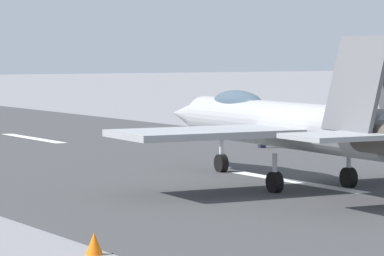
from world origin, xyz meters
The scene contains 5 objects.
ground_plane centered at (0.00, 0.00, 0.00)m, with size 400.00×400.00×0.00m, color gray.
runway_strip centered at (-0.02, 0.00, 0.01)m, with size 240.00×26.00×0.02m.
fighter_jet centered at (-0.63, 0.88, 2.34)m, with size 17.55×14.51×5.54m.
crew_person centered at (13.09, -7.64, 0.79)m, with size 0.28×0.70×1.58m.
marker_cone_near centered at (-9.63, 13.42, 0.28)m, with size 0.44×0.44×0.55m, color orange.
Camera 1 is at (-33.91, 25.49, 4.99)m, focal length 103.51 mm.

